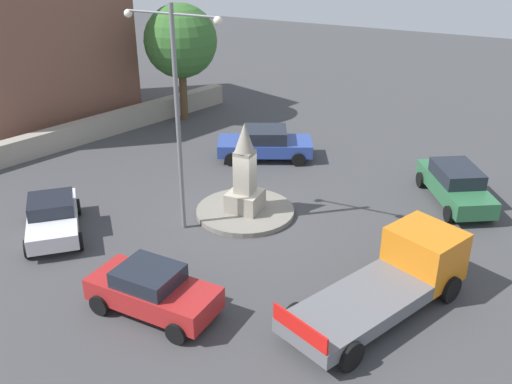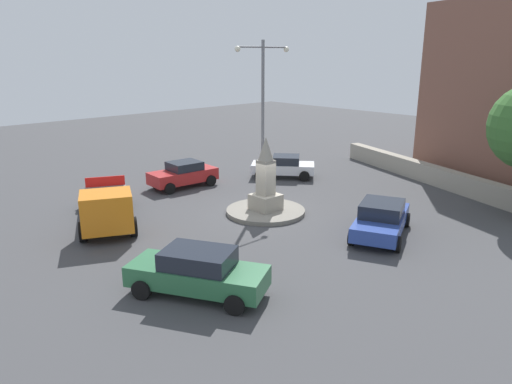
{
  "view_description": "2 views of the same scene",
  "coord_description": "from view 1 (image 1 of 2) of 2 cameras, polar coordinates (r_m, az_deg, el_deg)",
  "views": [
    {
      "loc": [
        8.77,
        -18.45,
        10.94
      ],
      "look_at": [
        0.82,
        -0.79,
        1.47
      ],
      "focal_mm": 41.43,
      "sensor_mm": 36.0,
      "label": 1
    },
    {
      "loc": [
        15.45,
        15.89,
        7.5
      ],
      "look_at": [
        0.73,
        0.1,
        1.24
      ],
      "focal_mm": 33.61,
      "sensor_mm": 36.0,
      "label": 2
    }
  ],
  "objects": [
    {
      "name": "car_blue_far_side",
      "position": [
        27.97,
        0.88,
        4.72
      ],
      "size": [
        4.77,
        3.45,
        1.49
      ],
      "color": "#2D479E",
      "rests_on": "ground"
    },
    {
      "name": "traffic_island",
      "position": [
        23.12,
        -1.05,
        -1.89
      ],
      "size": [
        3.83,
        3.83,
        0.2
      ],
      "primitive_type": "cylinder",
      "color": "gray",
      "rests_on": "ground"
    },
    {
      "name": "car_red_waiting",
      "position": [
        17.76,
        -9.96,
        -9.32
      ],
      "size": [
        4.0,
        2.09,
        1.49
      ],
      "color": "#B22323",
      "rests_on": "ground"
    },
    {
      "name": "truck_orange_parked_left",
      "position": [
        18.22,
        13.26,
        -8.05
      ],
      "size": [
        4.55,
        6.57,
        2.0
      ],
      "color": "orange",
      "rests_on": "ground"
    },
    {
      "name": "corner_building",
      "position": [
        34.24,
        -21.28,
        14.83
      ],
      "size": [
        8.99,
        10.76,
        10.51
      ],
      "primitive_type": "cube",
      "rotation": [
        0.0,
        0.0,
        4.37
      ],
      "color": "brown",
      "rests_on": "ground"
    },
    {
      "name": "stone_boundary_wall",
      "position": [
        31.42,
        -16.11,
        5.7
      ],
      "size": [
        6.85,
        17.58,
        1.09
      ],
      "primitive_type": "cube",
      "rotation": [
        0.0,
        0.0,
        4.37
      ],
      "color": "#9E9687",
      "rests_on": "ground"
    },
    {
      "name": "car_green_parked_right",
      "position": [
        25.04,
        18.7,
        0.72
      ],
      "size": [
        3.64,
        4.7,
        1.55
      ],
      "color": "#2D6B42",
      "rests_on": "ground"
    },
    {
      "name": "tree_near_wall",
      "position": [
        32.67,
        -7.3,
        14.23
      ],
      "size": [
        3.92,
        3.92,
        6.33
      ],
      "color": "brown",
      "rests_on": "ground"
    },
    {
      "name": "monument",
      "position": [
        22.46,
        -1.08,
        1.49
      ],
      "size": [
        1.24,
        1.24,
        3.55
      ],
      "color": "#9E9687",
      "rests_on": "traffic_island"
    },
    {
      "name": "streetlamp",
      "position": [
        20.42,
        -7.67,
        8.77
      ],
      "size": [
        3.61,
        0.28,
        8.15
      ],
      "color": "slate",
      "rests_on": "ground"
    },
    {
      "name": "car_white_near_island",
      "position": [
        22.7,
        -19.05,
        -2.27
      ],
      "size": [
        3.83,
        4.04,
        1.38
      ],
      "color": "silver",
      "rests_on": "ground"
    },
    {
      "name": "ground_plane",
      "position": [
        23.17,
        -1.05,
        -2.1
      ],
      "size": [
        80.0,
        80.0,
        0.0
      ],
      "primitive_type": "plane",
      "color": "#424244"
    }
  ]
}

